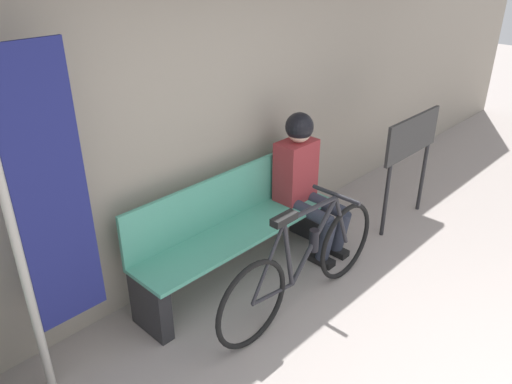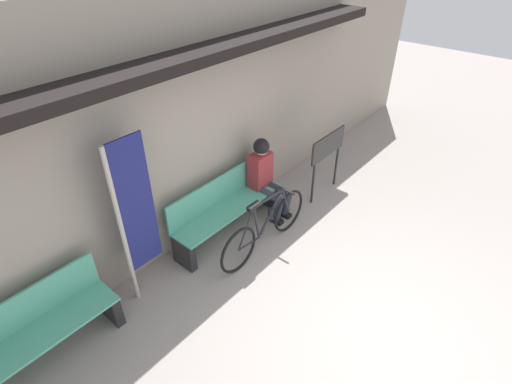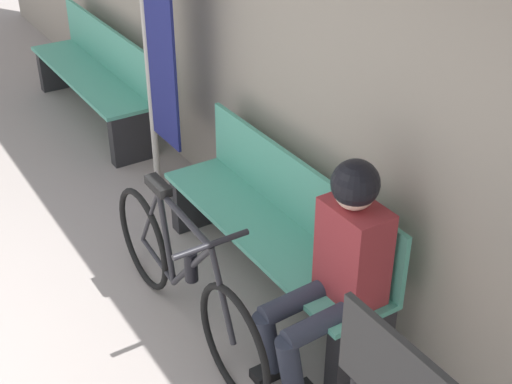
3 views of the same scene
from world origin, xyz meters
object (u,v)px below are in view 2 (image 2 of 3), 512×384
object	(u,v)px
park_bench_near	(227,208)
person_seated	(265,173)
park_bench_far	(19,345)
banner_pole	(133,213)
bicycle	(265,227)
signboard	(328,150)

from	to	relation	value
park_bench_near	person_seated	bearing A→B (deg)	-9.19
person_seated	park_bench_far	world-z (taller)	person_seated
park_bench_far	banner_pole	bearing A→B (deg)	-1.19
bicycle	banner_pole	bearing A→B (deg)	157.68
bicycle	signboard	size ratio (longest dim) A/B	1.59
bicycle	signboard	distance (m)	1.68
person_seated	banner_pole	bearing A→B (deg)	177.72
park_bench_far	banner_pole	distance (m)	1.59
park_bench_near	bicycle	xyz separation A→B (m)	(0.06, -0.63, -0.04)
person_seated	park_bench_near	bearing A→B (deg)	170.81
bicycle	person_seated	xyz separation A→B (m)	(0.63, 0.52, 0.33)
bicycle	person_seated	world-z (taller)	person_seated
park_bench_far	signboard	xyz separation A→B (m)	(4.49, -0.53, 0.38)
bicycle	signboard	bearing A→B (deg)	3.65
bicycle	park_bench_far	distance (m)	2.94
park_bench_near	signboard	world-z (taller)	signboard
park_bench_far	banner_pole	size ratio (longest dim) A/B	0.93
park_bench_far	park_bench_near	bearing A→B (deg)	-0.01
bicycle	park_bench_far	size ratio (longest dim) A/B	0.90
park_bench_far	signboard	distance (m)	4.54
person_seated	signboard	distance (m)	1.08
park_bench_near	park_bench_far	world-z (taller)	same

